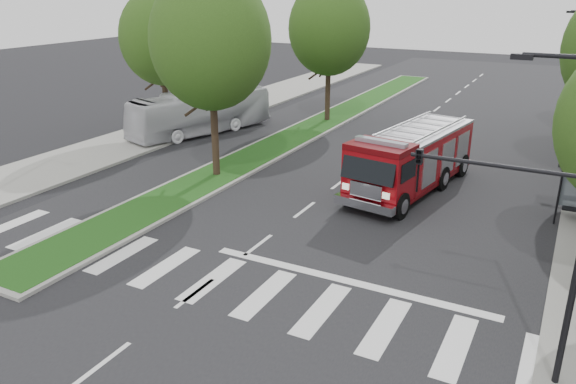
% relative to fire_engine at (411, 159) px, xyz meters
% --- Properties ---
extents(ground, '(140.00, 140.00, 0.00)m').
position_rel_fire_engine_xyz_m(ground, '(-3.33, -8.68, -1.52)').
color(ground, black).
rests_on(ground, ground).
extents(sidewalk_left, '(5.00, 80.00, 0.15)m').
position_rel_fire_engine_xyz_m(sidewalk_left, '(-17.83, 1.32, -1.45)').
color(sidewalk_left, gray).
rests_on(sidewalk_left, ground).
extents(median, '(3.00, 50.00, 0.15)m').
position_rel_fire_engine_xyz_m(median, '(-9.33, 9.32, -1.44)').
color(median, gray).
rests_on(median, ground).
extents(tree_median_near, '(5.80, 5.80, 10.16)m').
position_rel_fire_engine_xyz_m(tree_median_near, '(-9.33, -2.68, 5.29)').
color(tree_median_near, black).
rests_on(tree_median_near, ground).
extents(tree_median_far, '(5.60, 5.60, 9.72)m').
position_rel_fire_engine_xyz_m(tree_median_far, '(-9.33, 11.32, 4.97)').
color(tree_median_far, black).
rests_on(tree_median_far, ground).
extents(tree_left_mid, '(5.20, 5.20, 9.16)m').
position_rel_fire_engine_xyz_m(tree_left_mid, '(-17.33, 3.32, 4.64)').
color(tree_left_mid, black).
rests_on(tree_left_mid, ground).
extents(streetlight_right_near, '(4.08, 0.22, 8.00)m').
position_rel_fire_engine_xyz_m(streetlight_right_near, '(6.28, -12.18, 3.15)').
color(streetlight_right_near, black).
rests_on(streetlight_right_near, ground).
extents(fire_engine, '(4.12, 9.46, 3.17)m').
position_rel_fire_engine_xyz_m(fire_engine, '(0.00, 0.00, 0.00)').
color(fire_engine, '#510408').
rests_on(fire_engine, ground).
extents(city_bus, '(5.37, 10.41, 2.83)m').
position_rel_fire_engine_xyz_m(city_bus, '(-15.33, 4.37, -0.10)').
color(city_bus, silver).
rests_on(city_bus, ground).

